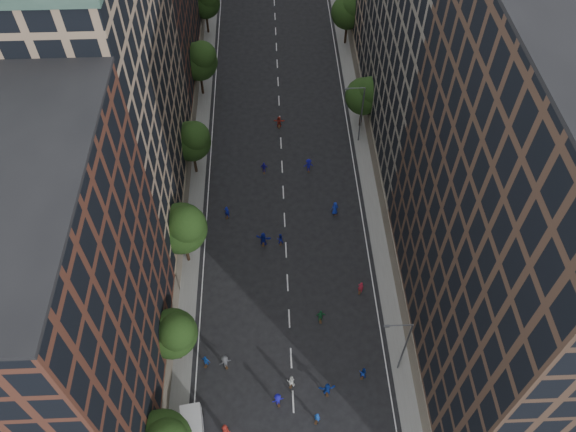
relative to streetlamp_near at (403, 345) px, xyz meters
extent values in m
plane|color=black|center=(-10.37, 28.00, -5.17)|extent=(240.00, 240.00, 0.00)
cube|color=slate|center=(-22.37, 35.50, -5.09)|extent=(4.00, 105.00, 0.15)
cube|color=slate|center=(1.63, 35.50, -5.09)|extent=(4.00, 105.00, 0.15)
cube|color=#4E291E|center=(-29.37, -1.00, 9.83)|extent=(14.00, 22.00, 30.00)
cube|color=#987D63|center=(-29.37, 23.00, 11.83)|extent=(14.00, 26.00, 34.00)
cube|color=#4E291E|center=(-29.37, 46.00, 8.83)|extent=(14.00, 20.00, 28.00)
cube|color=#453125|center=(8.63, 3.00, 12.83)|extent=(14.00, 30.00, 36.00)
cube|color=#70695C|center=(8.63, 32.00, 11.33)|extent=(14.00, 28.00, 33.00)
cylinder|color=black|center=(-21.57, 2.00, -3.32)|extent=(0.36, 0.36, 3.70)
sphere|color=black|center=(-21.57, 2.00, 0.04)|extent=(4.80, 4.80, 4.80)
sphere|color=black|center=(-20.97, 1.52, 1.24)|extent=(3.60, 3.60, 3.60)
cylinder|color=black|center=(-21.57, 14.00, -3.06)|extent=(0.36, 0.36, 4.22)
sphere|color=black|center=(-21.57, 14.00, 0.78)|extent=(5.60, 5.60, 5.60)
sphere|color=black|center=(-20.87, 13.44, 2.18)|extent=(4.20, 4.20, 4.20)
cylinder|color=black|center=(-21.57, 28.00, -3.23)|extent=(0.36, 0.36, 3.87)
sphere|color=black|center=(-21.57, 28.00, 0.29)|extent=(5.00, 5.00, 5.00)
sphere|color=black|center=(-20.94, 27.50, 1.54)|extent=(3.75, 3.75, 3.75)
cylinder|color=black|center=(-21.57, 44.00, -3.14)|extent=(0.36, 0.36, 4.05)
sphere|color=black|center=(-21.57, 44.00, 0.54)|extent=(5.40, 5.40, 5.40)
sphere|color=black|center=(-20.89, 43.46, 1.89)|extent=(4.05, 4.05, 4.05)
cylinder|color=black|center=(-21.57, 60.00, -3.28)|extent=(0.36, 0.36, 3.78)
sphere|color=black|center=(-21.57, 60.00, 0.16)|extent=(4.80, 4.80, 4.80)
cylinder|color=black|center=(0.83, 36.00, -3.30)|extent=(0.36, 0.36, 3.74)
sphere|color=black|center=(0.83, 36.00, 0.10)|extent=(5.00, 5.00, 5.00)
sphere|color=black|center=(1.46, 35.50, 1.35)|extent=(3.75, 3.75, 3.75)
cylinder|color=black|center=(0.83, 56.00, -3.19)|extent=(0.36, 0.36, 3.96)
sphere|color=black|center=(0.83, 56.00, 0.41)|extent=(5.20, 5.20, 5.20)
sphere|color=black|center=(1.48, 55.48, 1.71)|extent=(3.90, 3.90, 3.90)
cylinder|color=#595B60|center=(0.23, 0.00, -0.67)|extent=(0.18, 0.18, 9.00)
cylinder|color=#595B60|center=(-0.97, 0.00, 3.83)|extent=(2.40, 0.12, 0.12)
cube|color=#595B60|center=(-2.07, 0.00, 3.78)|extent=(0.50, 0.22, 0.15)
cylinder|color=#595B60|center=(0.23, 33.00, -0.67)|extent=(0.18, 0.18, 9.00)
cylinder|color=#595B60|center=(-0.97, 33.00, 3.83)|extent=(2.40, 0.12, 0.12)
cube|color=#595B60|center=(-2.07, 33.00, 3.78)|extent=(0.50, 0.22, 0.15)
cube|color=silver|center=(-19.74, -5.25, -3.88)|extent=(2.30, 3.43, 1.95)
cylinder|color=black|center=(-20.80, -4.15, -4.83)|extent=(0.31, 0.70, 0.68)
cylinder|color=black|center=(-19.04, -3.90, -4.83)|extent=(0.31, 0.70, 0.68)
imported|color=#1649B5|center=(-8.22, -4.89, -4.38)|extent=(0.68, 0.58, 1.57)
imported|color=#1435A8|center=(-3.40, -0.68, -4.38)|extent=(0.93, 0.83, 1.57)
imported|color=#15139B|center=(-11.84, -3.09, -4.30)|extent=(1.26, 0.94, 1.74)
imported|color=#1448A7|center=(-18.87, 1.16, -4.37)|extent=(1.02, 0.74, 1.60)
imported|color=navy|center=(-7.07, -2.24, -4.28)|extent=(1.68, 0.64, 1.77)
imported|color=maroon|center=(-16.73, -5.76, -4.24)|extent=(1.07, 0.91, 1.86)
imported|color=maroon|center=(-2.44, 9.02, -4.31)|extent=(0.74, 0.63, 1.72)
imported|color=silver|center=(-10.51, -1.27, -4.31)|extent=(0.94, 0.79, 1.71)
imported|color=#444549|center=(-16.95, 0.93, -4.23)|extent=(1.37, 1.06, 1.87)
imported|color=#1E6638|center=(-7.08, 5.66, -4.25)|extent=(1.09, 0.47, 1.84)
imported|color=navy|center=(-12.97, 15.94, -4.20)|extent=(1.89, 1.00, 1.94)
imported|color=#13289F|center=(-4.21, 20.27, -4.23)|extent=(1.03, 0.80, 1.87)
imported|color=navy|center=(-17.31, 20.28, -4.29)|extent=(0.74, 0.60, 1.76)
imported|color=#121C93|center=(-11.02, 16.05, -4.40)|extent=(0.80, 0.65, 1.53)
imported|color=#121191|center=(-6.95, 27.68, -4.21)|extent=(1.27, 0.77, 1.91)
imported|color=#19139C|center=(-12.72, 27.61, -4.36)|extent=(0.97, 0.46, 1.61)
imported|color=#AB291C|center=(-10.52, 36.36, -4.33)|extent=(1.58, 0.60, 1.68)
camera|label=1|loc=(-11.68, -23.16, 48.01)|focal=35.00mm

